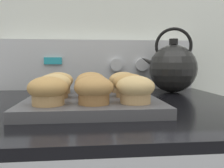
{
  "coord_description": "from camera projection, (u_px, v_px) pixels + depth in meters",
  "views": [
    {
      "loc": [
        -0.04,
        -0.28,
        1.04
      ],
      "look_at": [
        0.02,
        0.34,
        0.98
      ],
      "focal_mm": 38.0,
      "sensor_mm": 36.0,
      "label": 1
    }
  ],
  "objects": [
    {
      "name": "muffin_r2_c1",
      "position": [
        91.0,
        82.0,
        0.66
      ],
      "size": [
        0.08,
        0.08,
        0.06
      ],
      "color": "tan",
      "rests_on": "muffin_pan"
    },
    {
      "name": "wall_back",
      "position": [
        97.0,
        21.0,
        0.97
      ],
      "size": [
        8.0,
        0.05,
        2.4
      ],
      "color": "silver",
      "rests_on": "ground_plane"
    },
    {
      "name": "tea_kettle",
      "position": [
        172.0,
        68.0,
        0.82
      ],
      "size": [
        0.2,
        0.17,
        0.22
      ],
      "color": "black",
      "rests_on": "stove_range"
    },
    {
      "name": "control_panel",
      "position": [
        98.0,
        65.0,
        0.93
      ],
      "size": [
        0.75,
        0.07,
        0.19
      ],
      "color": "#B7BABF",
      "rests_on": "stove_range"
    },
    {
      "name": "muffin_r0_c0",
      "position": [
        48.0,
        91.0,
        0.47
      ],
      "size": [
        0.08,
        0.08,
        0.06
      ],
      "color": "tan",
      "rests_on": "muffin_pan"
    },
    {
      "name": "muffin_r2_c2",
      "position": [
        123.0,
        82.0,
        0.66
      ],
      "size": [
        0.08,
        0.08,
        0.06
      ],
      "color": "tan",
      "rests_on": "muffin_pan"
    },
    {
      "name": "muffin_r1_c2",
      "position": [
        129.0,
        85.0,
        0.58
      ],
      "size": [
        0.08,
        0.08,
        0.06
      ],
      "color": "tan",
      "rests_on": "muffin_pan"
    },
    {
      "name": "muffin_r0_c2",
      "position": [
        135.0,
        89.0,
        0.49
      ],
      "size": [
        0.08,
        0.08,
        0.06
      ],
      "color": "tan",
      "rests_on": "muffin_pan"
    },
    {
      "name": "muffin_r1_c1",
      "position": [
        92.0,
        86.0,
        0.57
      ],
      "size": [
        0.08,
        0.08,
        0.06
      ],
      "color": "olive",
      "rests_on": "muffin_pan"
    },
    {
      "name": "muffin_r0_c1",
      "position": [
        94.0,
        90.0,
        0.48
      ],
      "size": [
        0.08,
        0.08,
        0.06
      ],
      "color": "olive",
      "rests_on": "muffin_pan"
    },
    {
      "name": "muffin_r1_c0",
      "position": [
        54.0,
        86.0,
        0.56
      ],
      "size": [
        0.08,
        0.08,
        0.06
      ],
      "color": "#A37A4C",
      "rests_on": "muffin_pan"
    },
    {
      "name": "muffin_r2_c0",
      "position": [
        58.0,
        83.0,
        0.64
      ],
      "size": [
        0.08,
        0.08,
        0.06
      ],
      "color": "tan",
      "rests_on": "muffin_pan"
    },
    {
      "name": "muffin_pan",
      "position": [
        92.0,
        102.0,
        0.57
      ],
      "size": [
        0.31,
        0.31,
        0.02
      ],
      "color": "#4C4C51",
      "rests_on": "stove_range"
    }
  ]
}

